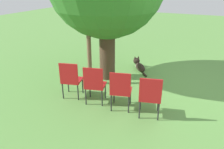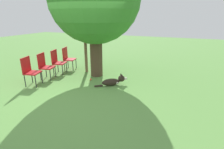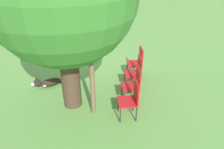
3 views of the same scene
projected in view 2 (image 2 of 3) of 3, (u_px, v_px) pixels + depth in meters
The scene contains 8 objects.
ground_plane at pixel (79, 89), 5.39m from camera, with size 30.00×30.00×0.00m, color #609947.
dog at pixel (114, 81), 5.63m from camera, with size 0.89×0.71×0.38m.
fence_post at pixel (86, 54), 6.80m from camera, with size 0.11×0.11×1.42m.
red_chair_0 at pixel (30, 70), 5.53m from camera, with size 0.51×0.53×0.92m.
red_chair_1 at pixel (45, 65), 6.09m from camera, with size 0.51×0.53×0.92m.
red_chair_2 at pixel (57, 61), 6.64m from camera, with size 0.51×0.53×0.92m.
red_chair_3 at pixel (68, 57), 7.20m from camera, with size 0.51×0.53×0.92m.
tennis_ball at pixel (91, 79), 6.08m from camera, with size 0.07×0.07×0.07m.
Camera 2 is at (2.83, -4.20, 2.15)m, focal length 28.00 mm.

